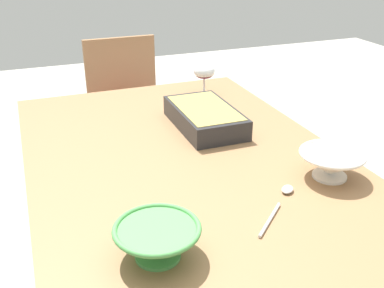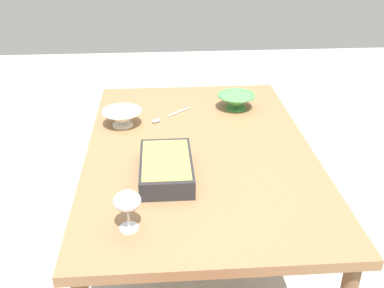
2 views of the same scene
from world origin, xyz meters
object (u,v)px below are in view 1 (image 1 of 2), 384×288
Objects in this scene: small_bowl at (331,163)px; chair at (128,112)px; wine_glass at (204,73)px; casserole_dish at (205,116)px; dining_table at (188,179)px; serving_spoon at (282,199)px; mixing_bowl at (157,240)px.

chair is at bearing 11.71° from small_bowl.
casserole_dish is at bearing 158.22° from wine_glass.
casserole_dish is at bearing -33.58° from dining_table.
wine_glass is at bearing -21.78° from casserole_dish.
serving_spoon is (-0.06, 0.19, -0.04)m from small_bowl.
mixing_bowl is at bearing 106.06° from small_bowl.
serving_spoon reaches higher than dining_table.
wine_glass is 1.07m from mixing_bowl.
dining_table is 7.51× the size of serving_spoon.
wine_glass reaches higher than casserole_dish.
dining_table is at bearing 176.84° from chair.
mixing_bowl is 0.58m from small_bowl.
chair is 4.65× the size of small_bowl.
wine_glass is at bearing -27.60° from mixing_bowl.
wine_glass is 0.74× the size of small_bowl.
serving_spoon is at bearing 171.42° from wine_glass.
dining_table is at bearing 24.93° from serving_spoon.
mixing_bowl is at bearing 104.94° from serving_spoon.
small_bowl reaches higher than dining_table.
serving_spoon is (0.10, -0.37, -0.04)m from mixing_bowl.
small_bowl is (-1.34, -0.28, 0.30)m from chair.
casserole_dish is 1.88× the size of small_bowl.
dining_table is at bearing -28.48° from mixing_bowl.
wine_glass is 0.35m from casserole_dish.
mixing_bowl is (-0.95, 0.49, -0.05)m from wine_glass.
wine_glass is (0.54, -0.27, 0.17)m from dining_table.
mixing_bowl is 0.38m from serving_spoon.
small_bowl is at bearing -73.94° from mixing_bowl.
mixing_bowl and small_bowl have the same top height.
mixing_bowl is (-1.51, 0.28, 0.30)m from chair.
chair is 0.93m from casserole_dish.
wine_glass reaches higher than small_bowl.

